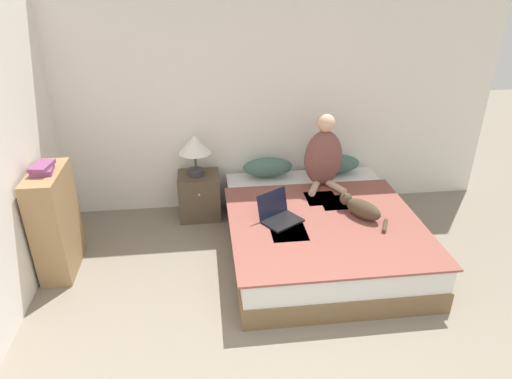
{
  "coord_description": "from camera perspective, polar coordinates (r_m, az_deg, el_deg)",
  "views": [
    {
      "loc": [
        -0.6,
        -1.25,
        2.55
      ],
      "look_at": [
        -0.18,
        2.25,
        0.78
      ],
      "focal_mm": 32.0,
      "sensor_mm": 36.0,
      "label": 1
    }
  ],
  "objects": [
    {
      "name": "wall_back",
      "position": [
        4.94,
        0.35,
        11.72
      ],
      "size": [
        5.23,
        0.05,
        2.55
      ],
      "color": "white",
      "rests_on": "ground_plane"
    },
    {
      "name": "pillow_near",
      "position": [
        4.99,
        1.47,
        2.81
      ],
      "size": [
        0.54,
        0.25,
        0.2
      ],
      "color": "#42665B",
      "rests_on": "bed"
    },
    {
      "name": "nightstand",
      "position": [
        5.03,
        -7.07,
        -0.76
      ],
      "size": [
        0.44,
        0.4,
        0.5
      ],
      "color": "brown",
      "rests_on": "ground_plane"
    },
    {
      "name": "laptop_open",
      "position": [
        4.16,
        2.88,
        -3.18
      ],
      "size": [
        0.44,
        0.43,
        0.25
      ],
      "rotation": [
        0.0,
        0.0,
        0.57
      ],
      "color": "black",
      "rests_on": "bed"
    },
    {
      "name": "bookshelf",
      "position": [
        4.41,
        -23.79,
        -3.73
      ],
      "size": [
        0.27,
        0.62,
        0.97
      ],
      "color": "#99754C",
      "rests_on": "ground_plane"
    },
    {
      "name": "bed",
      "position": [
        4.46,
        7.9,
        -5.26
      ],
      "size": [
        1.74,
        2.04,
        0.43
      ],
      "color": "brown",
      "rests_on": "ground_plane"
    },
    {
      "name": "pillow_far",
      "position": [
        5.15,
        9.89,
        3.18
      ],
      "size": [
        0.54,
        0.25,
        0.2
      ],
      "color": "#42665B",
      "rests_on": "bed"
    },
    {
      "name": "book_stack_top",
      "position": [
        4.19,
        -25.19,
        2.41
      ],
      "size": [
        0.2,
        0.25,
        0.08
      ],
      "color": "#844270",
      "rests_on": "bookshelf"
    },
    {
      "name": "table_lamp",
      "position": [
        4.79,
        -7.7,
        5.33
      ],
      "size": [
        0.34,
        0.34,
        0.44
      ],
      "color": "#38383D",
      "rests_on": "nightstand"
    },
    {
      "name": "cat_tabby",
      "position": [
        4.31,
        12.98,
        -2.24
      ],
      "size": [
        0.37,
        0.53,
        0.18
      ],
      "rotation": [
        0.0,
        0.0,
        2.16
      ],
      "color": "#473828",
      "rests_on": "bed"
    },
    {
      "name": "person_sitting",
      "position": [
        4.74,
        8.44,
        4.19
      ],
      "size": [
        0.4,
        0.39,
        0.78
      ],
      "color": "brown",
      "rests_on": "bed"
    }
  ]
}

